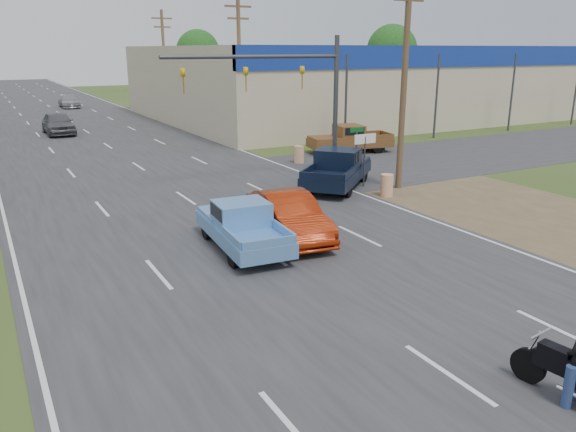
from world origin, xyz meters
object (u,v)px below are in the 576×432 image
brown_pickup (348,139)px  navy_pickup (338,168)px  blue_pickup (241,225)px  distant_car_grey (58,123)px  distant_car_silver (69,101)px  red_convertible (289,217)px

brown_pickup → navy_pickup: bearing=154.3°
brown_pickup → blue_pickup: bearing=146.5°
distant_car_grey → distant_car_silver: bearing=78.4°
navy_pickup → brown_pickup: 9.45m
distant_car_grey → navy_pickup: bearing=-70.7°
navy_pickup → distant_car_grey: bearing=158.9°
blue_pickup → navy_pickup: navy_pickup is taller
red_convertible → brown_pickup: bearing=55.9°
red_convertible → brown_pickup: 17.35m
blue_pickup → brown_pickup: bearing=49.4°
distant_car_silver → distant_car_grey: bearing=-99.3°
blue_pickup → navy_pickup: size_ratio=0.89×
distant_car_silver → blue_pickup: bearing=-91.4°
distant_car_silver → red_convertible: bearing=-89.3°
blue_pickup → distant_car_grey: 30.51m
blue_pickup → distant_car_silver: blue_pickup is taller
distant_car_grey → distant_car_silver: distant_car_grey is taller
blue_pickup → distant_car_silver: size_ratio=1.01×
red_convertible → distant_car_grey: (-3.46, 30.36, 0.07)m
distant_car_grey → distant_car_silver: size_ratio=1.03×
red_convertible → navy_pickup: bearing=51.3°
red_convertible → blue_pickup: size_ratio=0.96×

